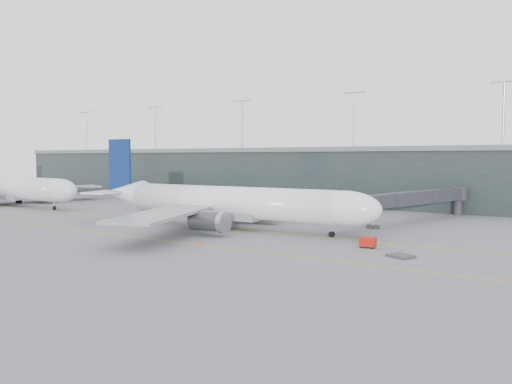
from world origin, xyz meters
The scene contains 18 objects.
ground centered at (0.00, 0.00, 0.00)m, with size 320.00×320.00×0.00m, color slate.
taxiline_a centered at (0.00, -4.00, 0.01)m, with size 160.00×0.25×0.02m, color gold.
taxiline_b centered at (0.00, -20.00, 0.01)m, with size 160.00×0.25×0.02m, color gold.
taxiline_lead_main centered at (5.00, 20.00, 0.01)m, with size 0.25×60.00×0.02m, color gold.
taxiline_lead_adj centered at (-75.00, 20.00, 0.01)m, with size 0.25×60.00×0.02m, color gold.
terminal centered at (0.00, 58.00, 7.62)m, with size 240.00×36.00×29.00m.
main_aircraft centered at (1.89, -4.13, 4.55)m, with size 57.76×54.39×16.23m.
jet_bridge centered at (26.09, 22.52, 4.61)m, with size 14.07×43.53×6.16m.
second_aircraft centered at (-70.82, -0.38, 4.62)m, with size 58.63×55.07×16.45m.
gse_cart centered at (29.70, -9.26, 0.83)m, with size 2.25×1.49×1.49m.
baggage_dolly centered at (35.48, -13.34, 0.18)m, with size 2.95×2.36×0.29m, color #37373C.
uld_a centered at (-5.18, 9.34, 0.87)m, with size 2.11×1.84×1.65m.
uld_b centered at (-1.47, 12.32, 1.09)m, with size 2.34×1.90×2.08m.
uld_c centered at (-1.56, 10.63, 0.91)m, with size 2.36×2.17×1.73m.
cone_nose centered at (31.66, -5.10, 0.31)m, with size 0.39×0.39×0.62m, color orange.
cone_wing_stbd centered at (8.60, -19.97, 0.31)m, with size 0.39×0.39×0.62m, color red.
cone_wing_port centered at (9.55, 9.77, 0.31)m, with size 0.39×0.39×0.63m, color red.
cone_tail centered at (-11.16, -11.82, 0.36)m, with size 0.45×0.45×0.72m, color orange.
Camera 1 is at (53.30, -75.48, 12.57)m, focal length 35.00 mm.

